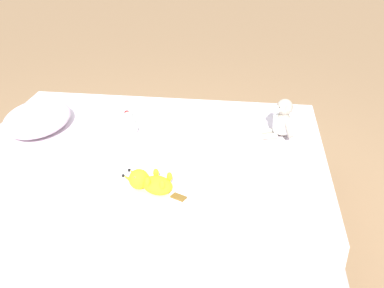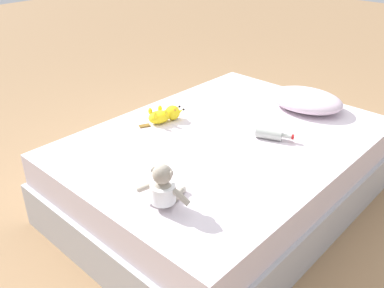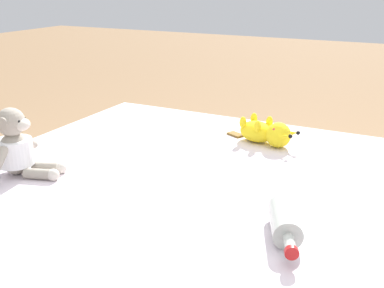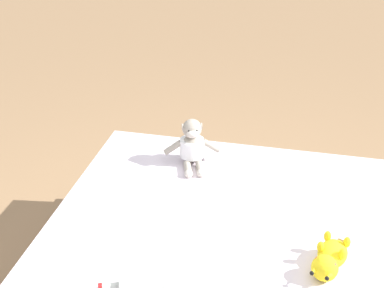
{
  "view_description": "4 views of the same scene",
  "coord_description": "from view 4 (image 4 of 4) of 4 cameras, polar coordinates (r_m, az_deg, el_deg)",
  "views": [
    {
      "loc": [
        -2.2,
        -0.54,
        1.73
      ],
      "look_at": [
        -0.03,
        -0.26,
        0.55
      ],
      "focal_mm": 41.64,
      "sensor_mm": 36.0,
      "label": 1
    },
    {
      "loc": [
        1.46,
        -1.87,
        1.75
      ],
      "look_at": [
        -0.01,
        -0.3,
        0.56
      ],
      "focal_mm": 39.56,
      "sensor_mm": 36.0,
      "label": 2
    },
    {
      "loc": [
        1.28,
        0.43,
        1.14
      ],
      "look_at": [
        0.0,
        -0.22,
        0.63
      ],
      "focal_mm": 43.42,
      "sensor_mm": 36.0,
      "label": 3
    },
    {
      "loc": [
        -0.3,
        1.6,
        1.96
      ],
      "look_at": [
        0.24,
        -0.77,
        0.6
      ],
      "focal_mm": 52.57,
      "sensor_mm": 36.0,
      "label": 4
    }
  ],
  "objects": [
    {
      "name": "plush_yellow_creature",
      "position": [
        2.22,
        13.76,
        -11.27
      ],
      "size": [
        0.16,
        0.33,
        0.1
      ],
      "color": "yellow",
      "rests_on": "bed"
    },
    {
      "name": "plush_monkey",
      "position": [
        2.77,
        0.02,
        -0.17
      ],
      "size": [
        0.28,
        0.24,
        0.24
      ],
      "color": "#9E9384",
      "rests_on": "bed"
    },
    {
      "name": "glass_bottle",
      "position": [
        2.08,
        -5.34,
        -13.88
      ],
      "size": [
        0.24,
        0.14,
        0.08
      ],
      "color": "#B7BCB2",
      "rests_on": "bed"
    }
  ]
}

